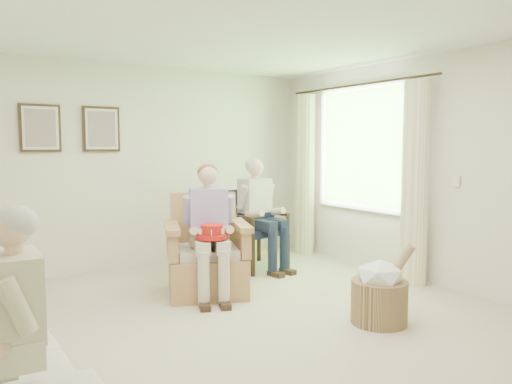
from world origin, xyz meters
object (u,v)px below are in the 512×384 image
Objects in this scene: wood_armchair at (252,225)px; person_wicker at (211,221)px; wicker_armchair at (205,262)px; hatbox at (380,292)px; person_sofa at (10,314)px; red_hat at (212,233)px; person_dark at (259,206)px; sofa at (0,354)px.

wood_armchair is 1.36m from person_wicker.
wood_armchair is at bearing 55.05° from wicker_armchair.
person_wicker is at bearing 119.06° from hatbox.
person_sofa is at bearing -117.47° from wicker_armchair.
person_wicker is 0.23m from red_hat.
person_wicker reaches higher than wicker_armchair.
hatbox is at bearing -41.14° from wicker_armchair.
wood_armchair is at bearing 41.43° from red_hat.
sofa is at bearing -158.23° from person_dark.
wood_armchair reaches higher than red_hat.
person_wicker is 1.10× the size of person_sofa.
wicker_armchair is at bearing -161.41° from person_dark.
sofa is 2.28m from red_hat.
wicker_armchair is at bearing -58.95° from sofa.
red_hat is (2.03, 1.50, 0.01)m from person_sofa.
wood_armchair is 2.39m from hatbox.
wicker_armchair is 1.28m from wood_armchair.
wicker_armchair is 0.51m from red_hat.
person_dark is at bearing 128.95° from person_sofa.
person_sofa is (-2.13, -1.83, 0.36)m from wicker_armchair.
red_hat reaches higher than sofa.
sofa is at bearing -127.08° from wicker_armchair.
red_hat is at bearing 125.14° from hatbox.
hatbox is at bearing -97.63° from sofa.
person_dark is at bearing 48.25° from wicker_armchair.
wicker_armchair reaches higher than hatbox.
person_dark reaches higher than wicker_armchair.
hatbox is at bearing -102.55° from wood_armchair.
person_wicker is at bearing -149.58° from wood_armchair.
red_hat is at bearing -146.35° from wood_armchair.
wood_armchair is 4.06m from person_sofa.
wood_armchair is 0.81× the size of person_sofa.
person_dark is at bearing -60.45° from sofa.
wicker_armchair is at bearing -154.60° from wood_armchair.
person_dark reaches higher than sofa.
person_dark is at bearing 84.87° from hatbox.
person_sofa is at bearing -177.18° from hatbox.
wicker_armchair is 0.76× the size of person_dark.
sofa is 0.69m from person_sofa.
person_sofa is (-3.18, -2.35, -0.12)m from person_dark.
person_wicker reaches higher than wood_armchair.
wicker_armchair reaches higher than wood_armchair.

